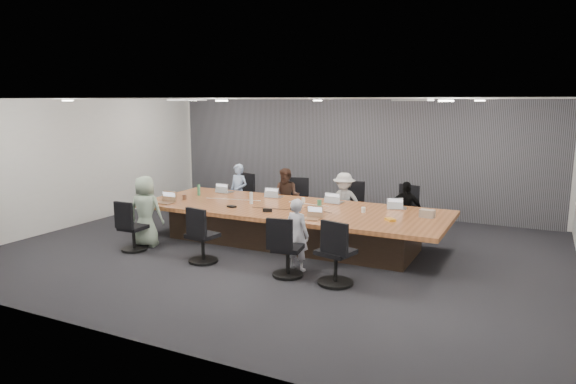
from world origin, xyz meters
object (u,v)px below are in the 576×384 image
at_px(person_6, 297,235).
at_px(canvas_bag, 427,213).
at_px(laptop_3, 399,208).
at_px(laptop_4, 164,203).
at_px(chair_1, 293,205).
at_px(bottle_green_right, 319,208).
at_px(person_3, 405,210).
at_px(chair_7, 336,257).
at_px(person_1, 287,197).
at_px(person_2, 344,203).
at_px(chair_0, 246,199).
at_px(laptop_6, 311,219).
at_px(bottle_green_left, 199,190).
at_px(bottle_clear, 251,198).
at_px(chair_3, 409,215).
at_px(laptop_1, 275,196).
at_px(snack_packet, 390,220).
at_px(laptop_2, 335,202).
at_px(stapler, 267,210).
at_px(chair_2, 349,210).
at_px(person_0, 239,192).
at_px(person_4, 146,211).
at_px(conference_table, 290,224).
at_px(chair_6, 288,253).
at_px(laptop_0, 226,192).
at_px(chair_5, 203,240).
at_px(mug_brown, 184,197).
at_px(chair_4, 134,231).

height_order(person_6, canvas_bag, person_6).
distance_m(laptop_3, laptop_4, 4.62).
relative_size(chair_1, bottle_green_right, 2.91).
bearing_deg(laptop_3, person_3, -103.24).
relative_size(chair_7, person_1, 0.67).
bearing_deg(canvas_bag, person_2, 151.13).
relative_size(chair_0, laptop_6, 2.94).
distance_m(bottle_green_left, bottle_clear, 1.52).
bearing_deg(chair_3, laptop_1, 35.96).
bearing_deg(snack_packet, laptop_2, 143.21).
height_order(person_3, stapler, person_3).
distance_m(person_6, bottle_clear, 2.08).
bearing_deg(chair_2, person_1, 5.94).
bearing_deg(laptop_2, canvas_bag, 170.31).
height_order(chair_2, bottle_clear, bottle_clear).
bearing_deg(person_2, person_3, -7.15).
xyz_separation_m(chair_7, person_6, (-0.81, 0.35, 0.18)).
xyz_separation_m(chair_3, person_0, (-3.92, -0.35, 0.23)).
bearing_deg(person_4, conference_table, -164.97).
distance_m(chair_3, chair_7, 3.41).
relative_size(chair_1, chair_6, 1.05).
relative_size(laptop_0, person_3, 0.27).
height_order(chair_6, bottle_green_left, bottle_green_left).
relative_size(laptop_3, bottle_green_right, 1.06).
xyz_separation_m(chair_5, person_4, (-1.57, 0.35, 0.29)).
bearing_deg(mug_brown, bottle_clear, 9.06).
relative_size(chair_0, chair_6, 1.09).
height_order(chair_0, mug_brown, mug_brown).
relative_size(person_4, laptop_4, 3.95).
relative_size(chair_0, person_4, 0.62).
distance_m(chair_2, person_0, 2.65).
bearing_deg(laptop_2, laptop_1, 5.37).
relative_size(chair_6, person_2, 0.61).
xyz_separation_m(chair_0, chair_4, (-0.41, -3.40, -0.05)).
bearing_deg(laptop_6, chair_2, 86.73).
bearing_deg(person_2, chair_3, 7.83).
relative_size(chair_7, person_4, 0.63).
relative_size(laptop_1, laptop_4, 0.91).
bearing_deg(person_6, canvas_bag, -125.11).
bearing_deg(bottle_green_right, chair_4, -158.21).
height_order(laptop_2, snack_packet, snack_packet).
bearing_deg(bottle_green_right, snack_packet, 6.49).
xyz_separation_m(person_2, canvas_bag, (1.95, -1.07, 0.17)).
relative_size(laptop_3, canvas_bag, 1.18).
height_order(laptop_2, bottle_green_left, bottle_green_left).
relative_size(person_2, canvas_bag, 5.04).
distance_m(chair_5, laptop_6, 1.90).
height_order(laptop_1, person_6, person_6).
xyz_separation_m(person_0, laptop_1, (1.26, -0.55, 0.09)).
bearing_deg(person_2, chair_6, -93.71).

